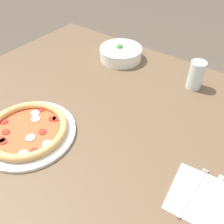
{
  "coord_description": "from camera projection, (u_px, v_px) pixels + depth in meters",
  "views": [
    {
      "loc": [
        0.48,
        -0.55,
        1.35
      ],
      "look_at": [
        0.08,
        -0.01,
        0.75
      ],
      "focal_mm": 40.0,
      "sensor_mm": 36.0,
      "label": 1
    }
  ],
  "objects": [
    {
      "name": "glass",
      "position": [
        196.0,
        75.0,
        1.01
      ],
      "size": [
        0.06,
        0.06,
        0.12
      ],
      "color": "silver",
      "rests_on": "dining_table"
    },
    {
      "name": "dining_table",
      "position": [
        97.0,
        122.0,
        1.01
      ],
      "size": [
        1.25,
        1.03,
        0.73
      ],
      "color": "brown",
      "rests_on": "ground_plane"
    },
    {
      "name": "ground_plane",
      "position": [
        102.0,
        202.0,
        1.44
      ],
      "size": [
        8.0,
        8.0,
        0.0
      ],
      "primitive_type": "plane",
      "color": "#4C4238"
    },
    {
      "name": "napkin",
      "position": [
        201.0,
        197.0,
        0.67
      ],
      "size": [
        0.18,
        0.18,
        0.0
      ],
      "color": "white",
      "rests_on": "dining_table"
    },
    {
      "name": "pizza",
      "position": [
        28.0,
        130.0,
        0.83
      ],
      "size": [
        0.32,
        0.32,
        0.04
      ],
      "color": "white",
      "rests_on": "dining_table"
    },
    {
      "name": "bowl",
      "position": [
        121.0,
        52.0,
        1.2
      ],
      "size": [
        0.2,
        0.2,
        0.07
      ],
      "color": "white",
      "rests_on": "dining_table"
    },
    {
      "name": "fork",
      "position": [
        193.0,
        192.0,
        0.68
      ],
      "size": [
        0.02,
        0.18,
        0.0
      ],
      "rotation": [
        0.0,
        0.0,
        1.56
      ],
      "color": "silver",
      "rests_on": "napkin"
    },
    {
      "name": "knife",
      "position": [
        208.0,
        203.0,
        0.65
      ],
      "size": [
        0.02,
        0.2,
        0.01
      ],
      "rotation": [
        0.0,
        0.0,
        1.56
      ],
      "color": "silver",
      "rests_on": "napkin"
    }
  ]
}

